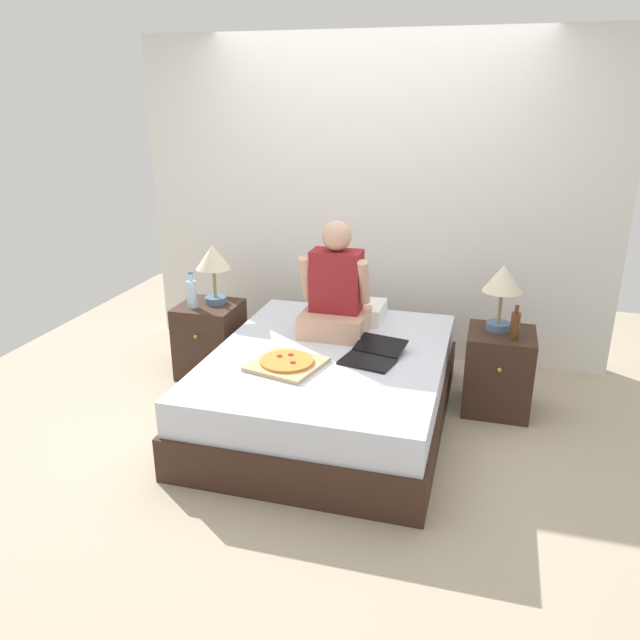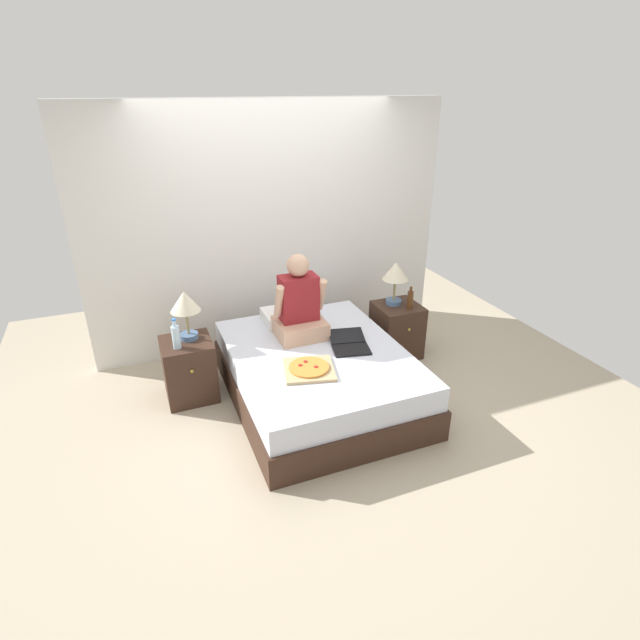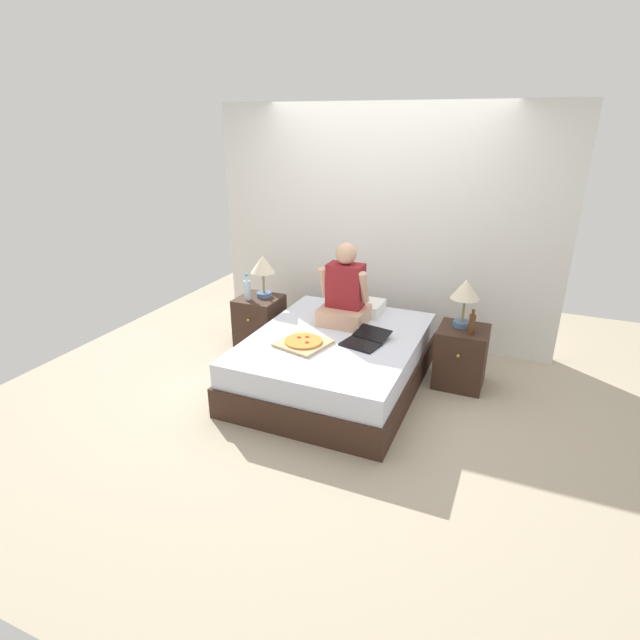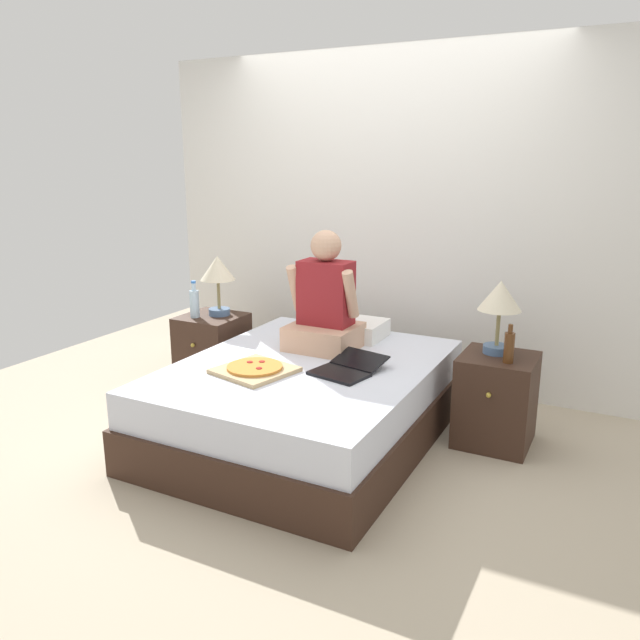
{
  "view_description": "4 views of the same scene",
  "coord_description": "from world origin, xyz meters",
  "px_view_note": "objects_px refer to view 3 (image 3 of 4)",
  "views": [
    {
      "loc": [
        0.94,
        -3.57,
        2.07
      ],
      "look_at": [
        -0.02,
        -0.14,
        0.76
      ],
      "focal_mm": 35.0,
      "sensor_mm": 36.0,
      "label": 1
    },
    {
      "loc": [
        -1.41,
        -3.56,
        2.61
      ],
      "look_at": [
        -0.0,
        -0.05,
        0.81
      ],
      "focal_mm": 28.0,
      "sensor_mm": 36.0,
      "label": 2
    },
    {
      "loc": [
        1.51,
        -3.87,
        2.33
      ],
      "look_at": [
        -0.11,
        -0.1,
        0.67
      ],
      "focal_mm": 28.0,
      "sensor_mm": 36.0,
      "label": 3
    },
    {
      "loc": [
        1.74,
        -3.19,
        1.73
      ],
      "look_at": [
        0.15,
        -0.1,
        0.81
      ],
      "focal_mm": 35.0,
      "sensor_mm": 36.0,
      "label": 4
    }
  ],
  "objects_px": {
    "water_bottle": "(247,289)",
    "laptop": "(364,341)",
    "nightstand_right": "(461,356)",
    "pizza_box": "(303,343)",
    "lamp_on_left_nightstand": "(263,267)",
    "bed": "(335,361)",
    "nightstand_left": "(260,322)",
    "beer_bottle": "(472,324)",
    "lamp_on_right_nightstand": "(466,292)",
    "person_seated": "(345,294)"
  },
  "relations": [
    {
      "from": "beer_bottle",
      "to": "laptop",
      "type": "distance_m",
      "value": 0.95
    },
    {
      "from": "pizza_box",
      "to": "water_bottle",
      "type": "bearing_deg",
      "value": 145.35
    },
    {
      "from": "bed",
      "to": "nightstand_right",
      "type": "height_order",
      "value": "nightstand_right"
    },
    {
      "from": "nightstand_left",
      "to": "nightstand_right",
      "type": "bearing_deg",
      "value": 0.0
    },
    {
      "from": "nightstand_right",
      "to": "laptop",
      "type": "bearing_deg",
      "value": -147.1
    },
    {
      "from": "beer_bottle",
      "to": "person_seated",
      "type": "distance_m",
      "value": 1.19
    },
    {
      "from": "nightstand_right",
      "to": "pizza_box",
      "type": "xyz_separation_m",
      "value": [
        -1.26,
        -0.75,
        0.23
      ]
    },
    {
      "from": "water_bottle",
      "to": "beer_bottle",
      "type": "xyz_separation_m",
      "value": [
        2.28,
        -0.01,
        -0.02
      ]
    },
    {
      "from": "person_seated",
      "to": "pizza_box",
      "type": "bearing_deg",
      "value": -103.02
    },
    {
      "from": "laptop",
      "to": "nightstand_left",
      "type": "bearing_deg",
      "value": 159.54
    },
    {
      "from": "water_bottle",
      "to": "lamp_on_right_nightstand",
      "type": "relative_size",
      "value": 0.61
    },
    {
      "from": "lamp_on_left_nightstand",
      "to": "nightstand_right",
      "type": "height_order",
      "value": "lamp_on_left_nightstand"
    },
    {
      "from": "person_seated",
      "to": "water_bottle",
      "type": "bearing_deg",
      "value": 178.39
    },
    {
      "from": "lamp_on_right_nightstand",
      "to": "laptop",
      "type": "distance_m",
      "value": 1.01
    },
    {
      "from": "laptop",
      "to": "pizza_box",
      "type": "height_order",
      "value": "laptop"
    },
    {
      "from": "nightstand_right",
      "to": "pizza_box",
      "type": "height_order",
      "value": "nightstand_right"
    },
    {
      "from": "bed",
      "to": "nightstand_left",
      "type": "bearing_deg",
      "value": 156.18
    },
    {
      "from": "nightstand_left",
      "to": "pizza_box",
      "type": "height_order",
      "value": "nightstand_left"
    },
    {
      "from": "nightstand_left",
      "to": "water_bottle",
      "type": "relative_size",
      "value": 2.04
    },
    {
      "from": "water_bottle",
      "to": "nightstand_right",
      "type": "height_order",
      "value": "water_bottle"
    },
    {
      "from": "nightstand_right",
      "to": "person_seated",
      "type": "distance_m",
      "value": 1.23
    },
    {
      "from": "bed",
      "to": "lamp_on_right_nightstand",
      "type": "distance_m",
      "value": 1.33
    },
    {
      "from": "nightstand_right",
      "to": "person_seated",
      "type": "relative_size",
      "value": 0.72
    },
    {
      "from": "nightstand_right",
      "to": "beer_bottle",
      "type": "distance_m",
      "value": 0.4
    },
    {
      "from": "person_seated",
      "to": "nightstand_left",
      "type": "bearing_deg",
      "value": 173.25
    },
    {
      "from": "nightstand_left",
      "to": "laptop",
      "type": "relative_size",
      "value": 1.19
    },
    {
      "from": "lamp_on_right_nightstand",
      "to": "person_seated",
      "type": "distance_m",
      "value": 1.1
    },
    {
      "from": "bed",
      "to": "nightstand_left",
      "type": "distance_m",
      "value": 1.17
    },
    {
      "from": "lamp_on_left_nightstand",
      "to": "laptop",
      "type": "relative_size",
      "value": 0.95
    },
    {
      "from": "lamp_on_left_nightstand",
      "to": "laptop",
      "type": "bearing_deg",
      "value": -22.91
    },
    {
      "from": "lamp_on_left_nightstand",
      "to": "bed",
      "type": "bearing_deg",
      "value": -26.9
    },
    {
      "from": "bed",
      "to": "nightstand_left",
      "type": "height_order",
      "value": "nightstand_left"
    },
    {
      "from": "nightstand_left",
      "to": "water_bottle",
      "type": "distance_m",
      "value": 0.41
    },
    {
      "from": "lamp_on_right_nightstand",
      "to": "bed",
      "type": "bearing_deg",
      "value": -153.32
    },
    {
      "from": "lamp_on_right_nightstand",
      "to": "laptop",
      "type": "bearing_deg",
      "value": -143.52
    },
    {
      "from": "water_bottle",
      "to": "lamp_on_right_nightstand",
      "type": "xyz_separation_m",
      "value": [
        2.18,
        0.14,
        0.22
      ]
    },
    {
      "from": "water_bottle",
      "to": "beer_bottle",
      "type": "height_order",
      "value": "water_bottle"
    },
    {
      "from": "nightstand_right",
      "to": "person_seated",
      "type": "bearing_deg",
      "value": -173.82
    },
    {
      "from": "lamp_on_right_nightstand",
      "to": "beer_bottle",
      "type": "xyz_separation_m",
      "value": [
        0.1,
        -0.15,
        -0.23
      ]
    },
    {
      "from": "bed",
      "to": "beer_bottle",
      "type": "relative_size",
      "value": 8.3
    },
    {
      "from": "bed",
      "to": "person_seated",
      "type": "relative_size",
      "value": 2.45
    },
    {
      "from": "bed",
      "to": "nightstand_left",
      "type": "xyz_separation_m",
      "value": [
        -1.07,
        0.47,
        0.04
      ]
    },
    {
      "from": "person_seated",
      "to": "bed",
      "type": "bearing_deg",
      "value": -82.27
    },
    {
      "from": "laptop",
      "to": "lamp_on_left_nightstand",
      "type": "bearing_deg",
      "value": 157.09
    },
    {
      "from": "water_bottle",
      "to": "laptop",
      "type": "relative_size",
      "value": 0.58
    },
    {
      "from": "bed",
      "to": "lamp_on_right_nightstand",
      "type": "bearing_deg",
      "value": 26.68
    },
    {
      "from": "bed",
      "to": "lamp_on_left_nightstand",
      "type": "relative_size",
      "value": 4.24
    },
    {
      "from": "bed",
      "to": "water_bottle",
      "type": "relative_size",
      "value": 6.91
    },
    {
      "from": "nightstand_left",
      "to": "beer_bottle",
      "type": "bearing_deg",
      "value": -2.6
    },
    {
      "from": "person_seated",
      "to": "beer_bottle",
      "type": "bearing_deg",
      "value": 1.01
    }
  ]
}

